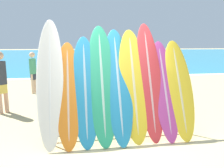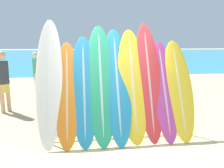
% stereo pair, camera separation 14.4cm
% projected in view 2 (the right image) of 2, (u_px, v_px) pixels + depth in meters
% --- Properties ---
extents(ground_plane, '(160.00, 160.00, 0.00)m').
position_uv_depth(ground_plane, '(119.00, 152.00, 3.94)').
color(ground_plane, tan).
extents(ocean_water, '(120.00, 60.00, 0.01)m').
position_uv_depth(ocean_water, '(85.00, 54.00, 41.20)').
color(ocean_water, teal).
rests_on(ocean_water, ground_plane).
extents(surfboard_rack, '(2.97, 0.04, 0.97)m').
position_uv_depth(surfboard_rack, '(117.00, 114.00, 4.45)').
color(surfboard_rack, gray).
rests_on(surfboard_rack, ground_plane).
extents(surfboard_slot_0, '(0.51, 1.14, 2.43)m').
position_uv_depth(surfboard_slot_0, '(49.00, 81.00, 4.22)').
color(surfboard_slot_0, silver).
rests_on(surfboard_slot_0, ground_plane).
extents(surfboard_slot_1, '(0.50, 1.00, 1.97)m').
position_uv_depth(surfboard_slot_1, '(67.00, 93.00, 4.22)').
color(surfboard_slot_1, orange).
rests_on(surfboard_slot_1, ground_plane).
extents(surfboard_slot_2, '(0.53, 1.04, 2.09)m').
position_uv_depth(surfboard_slot_2, '(84.00, 89.00, 4.28)').
color(surfboard_slot_2, teal).
rests_on(surfboard_slot_2, ground_plane).
extents(surfboard_slot_3, '(0.57, 1.18, 2.32)m').
position_uv_depth(surfboard_slot_3, '(101.00, 83.00, 4.36)').
color(surfboard_slot_3, '#289E70').
rests_on(surfboard_slot_3, ground_plane).
extents(surfboard_slot_4, '(0.56, 1.20, 2.25)m').
position_uv_depth(surfboard_slot_4, '(117.00, 84.00, 4.39)').
color(surfboard_slot_4, teal).
rests_on(surfboard_slot_4, ground_plane).
extents(surfboard_slot_5, '(0.60, 1.02, 2.24)m').
position_uv_depth(surfboard_slot_5, '(133.00, 84.00, 4.43)').
color(surfboard_slot_5, yellow).
rests_on(surfboard_slot_5, ground_plane).
extents(surfboard_slot_6, '(0.52, 1.07, 2.38)m').
position_uv_depth(surfboard_slot_6, '(149.00, 80.00, 4.49)').
color(surfboard_slot_6, red).
rests_on(surfboard_slot_6, ground_plane).
extents(surfboard_slot_7, '(0.50, 1.01, 2.00)m').
position_uv_depth(surfboard_slot_7, '(164.00, 89.00, 4.49)').
color(surfboard_slot_7, '#B23D8E').
rests_on(surfboard_slot_7, ground_plane).
extents(surfboard_slot_8, '(0.58, 1.01, 2.01)m').
position_uv_depth(surfboard_slot_8, '(179.00, 89.00, 4.53)').
color(surfboard_slot_8, yellow).
rests_on(surfboard_slot_8, ground_plane).
extents(person_near_water, '(0.29, 0.29, 1.73)m').
position_uv_depth(person_near_water, '(4.00, 80.00, 6.07)').
color(person_near_water, tan).
rests_on(person_near_water, ground_plane).
extents(person_mid_beach, '(0.23, 0.27, 1.62)m').
position_uv_depth(person_mid_beach, '(36.00, 71.00, 8.59)').
color(person_mid_beach, beige).
rests_on(person_mid_beach, ground_plane).
extents(person_far_left, '(0.22, 0.27, 1.60)m').
position_uv_depth(person_far_left, '(149.00, 77.00, 7.04)').
color(person_far_left, beige).
rests_on(person_far_left, ground_plane).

